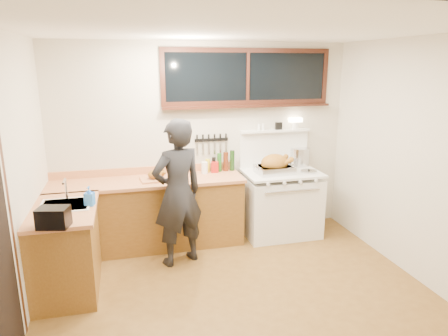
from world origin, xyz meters
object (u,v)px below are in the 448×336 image
object	(u,v)px
man	(178,193)
roast_turkey	(275,165)
cutting_board	(157,176)
vintage_stove	(280,202)

from	to	relation	value
man	roast_turkey	bearing A→B (deg)	17.99
cutting_board	roast_turkey	distance (m)	1.56
cutting_board	roast_turkey	xyz separation A→B (m)	(1.56, -0.06, 0.05)
vintage_stove	man	distance (m)	1.62
cutting_board	man	bearing A→B (deg)	-68.36
man	roast_turkey	size ratio (longest dim) A/B	3.33
cutting_board	roast_turkey	bearing A→B (deg)	-2.02
man	cutting_board	xyz separation A→B (m)	(-0.20, 0.50, 0.09)
roast_turkey	man	bearing A→B (deg)	-162.01
man	cutting_board	world-z (taller)	man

